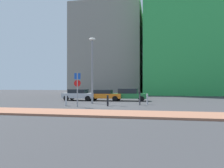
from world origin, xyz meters
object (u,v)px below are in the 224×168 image
Objects in this scene: street_lamp at (92,65)px; parking_sign_post at (77,85)px; traffic_bollard_far at (66,101)px; parked_car_silver at (79,95)px; parked_car_green at (129,95)px; traffic_bollard_mid at (108,101)px; traffic_bollard_near at (147,99)px; parked_car_orange at (104,95)px; parking_meter at (140,96)px; traffic_bollard_edge at (140,100)px.

parking_sign_post is at bearing -95.02° from street_lamp.
traffic_bollard_far is (-1.67, -2.95, -3.58)m from street_lamp.
parked_car_green is at bearing 4.20° from parked_car_silver.
traffic_bollard_far is (-3.86, -0.45, -0.01)m from traffic_bollard_mid.
parked_car_orange is at bearing 141.04° from traffic_bollard_near.
traffic_bollard_near is (5.38, -4.35, -0.18)m from parked_car_orange.
parked_car_silver reaches higher than parking_meter.
parked_car_green is (6.24, 0.46, 0.03)m from parked_car_silver.
parked_car_silver is 4.27× the size of traffic_bollard_far.
traffic_bollard_mid is at bearing -144.47° from traffic_bollard_edge.
street_lamp is at bearing 60.44° from traffic_bollard_far.
parked_car_silver is 1.39× the size of parking_sign_post.
traffic_bollard_mid is 3.44m from traffic_bollard_edge.
parked_car_silver is 9.48m from parking_meter.
parked_car_green is 9.02m from parking_sign_post.
parked_car_orange is 1.40× the size of parking_sign_post.
street_lamp is 7.01× the size of traffic_bollard_far.
parking_sign_post reaches higher than traffic_bollard_mid.
traffic_bollard_near is 4.26m from traffic_bollard_mid.
parking_sign_post is 4.23m from street_lamp.
parked_car_silver reaches higher than traffic_bollard_near.
traffic_bollard_far is (-5.03, -7.48, -0.29)m from parked_car_green.
parked_car_silver is at bearing -176.78° from parked_car_orange.
parked_car_green reaches higher than traffic_bollard_far.
parked_car_silver is 9.54m from traffic_bollard_near.
traffic_bollard_mid is at bearing 6.71° from traffic_bollard_far.
parked_car_orange is 6.66m from traffic_bollard_edge.
parked_car_silver is 7.13m from traffic_bollard_far.
parked_car_green is 1.46× the size of parking_sign_post.
street_lamp reaches higher than parked_car_silver.
parked_car_green reaches higher than parked_car_silver.
parking_sign_post is at bearing -114.29° from parked_car_green.
parking_sign_post is at bearing -149.64° from traffic_bollard_near.
parked_car_green is 4.37× the size of traffic_bollard_mid.
traffic_bollard_edge is (4.98, -0.50, -3.58)m from street_lamp.
traffic_bollard_mid is at bearing 24.20° from parking_sign_post.
traffic_bollard_mid is at bearing -52.39° from parked_car_silver.
parked_car_orange is 6.92m from traffic_bollard_near.
parked_car_silver reaches higher than traffic_bollard_far.
traffic_bollard_mid is at bearing -48.75° from street_lamp.
parked_car_green reaches higher than traffic_bollard_near.
traffic_bollard_edge is at bearing -72.13° from parked_car_green.
traffic_bollard_edge is at bearing 20.22° from traffic_bollard_far.
parked_car_silver is at bearing 127.61° from traffic_bollard_mid.
traffic_bollard_far is (1.20, -7.02, -0.26)m from parked_car_silver.
traffic_bollard_mid is at bearing -145.67° from traffic_bollard_near.
parked_car_green is at bearing 116.82° from traffic_bollard_near.
parking_meter is at bearing -87.13° from traffic_bollard_edge.
traffic_bollard_far is at bearing -80.29° from parked_car_silver.
traffic_bollard_edge is at bearing -45.56° from parked_car_orange.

